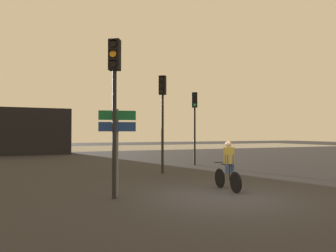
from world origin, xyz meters
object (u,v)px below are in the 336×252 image
object	(u,v)px
traffic_light_near_left	(114,88)
direction_sign_post	(117,136)
traffic_light_far_right	(195,114)
cyclist	(228,165)
traffic_light_center	(162,106)

from	to	relation	value
traffic_light_near_left	direction_sign_post	bearing A→B (deg)	-84.92
traffic_light_far_right	direction_sign_post	world-z (taller)	traffic_light_far_right
direction_sign_post	traffic_light_near_left	bearing A→B (deg)	75.60
cyclist	traffic_light_far_right	bearing A→B (deg)	73.41
traffic_light_far_right	traffic_light_center	distance (m)	4.38
traffic_light_near_left	traffic_light_center	size ratio (longest dim) A/B	1.00
traffic_light_far_right	cyclist	distance (m)	8.96
traffic_light_far_right	direction_sign_post	size ratio (longest dim) A/B	1.66
traffic_light_center	traffic_light_near_left	bearing A→B (deg)	92.65
traffic_light_far_right	traffic_light_center	bearing A→B (deg)	67.43
traffic_light_center	direction_sign_post	bearing A→B (deg)	92.22
traffic_light_near_left	cyclist	bearing A→B (deg)	-149.10
traffic_light_center	cyclist	distance (m)	5.73
traffic_light_near_left	traffic_light_far_right	xyz separation A→B (m)	(6.91, 7.91, -0.17)
traffic_light_far_right	cyclist	world-z (taller)	traffic_light_far_right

